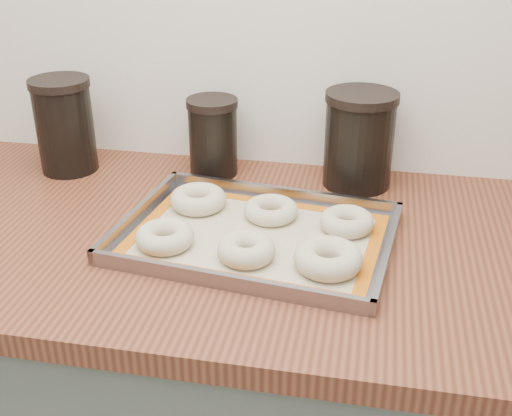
% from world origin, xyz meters
% --- Properties ---
extents(countertop, '(3.06, 0.68, 0.04)m').
position_xyz_m(countertop, '(0.00, 1.68, 0.88)').
color(countertop, brown).
rests_on(countertop, cabinet).
extents(baking_tray, '(0.50, 0.38, 0.03)m').
position_xyz_m(baking_tray, '(0.04, 1.66, 0.91)').
color(baking_tray, gray).
rests_on(baking_tray, countertop).
extents(baking_mat, '(0.45, 0.34, 0.00)m').
position_xyz_m(baking_mat, '(0.04, 1.66, 0.90)').
color(baking_mat, '#C6B793').
rests_on(baking_mat, baking_tray).
extents(bagel_front_left, '(0.11, 0.11, 0.03)m').
position_xyz_m(bagel_front_left, '(-0.10, 1.60, 0.92)').
color(bagel_front_left, beige).
rests_on(bagel_front_left, baking_mat).
extents(bagel_front_mid, '(0.12, 0.12, 0.04)m').
position_xyz_m(bagel_front_mid, '(0.04, 1.58, 0.92)').
color(bagel_front_mid, beige).
rests_on(bagel_front_mid, baking_mat).
extents(bagel_front_right, '(0.12, 0.12, 0.04)m').
position_xyz_m(bagel_front_right, '(0.17, 1.58, 0.92)').
color(bagel_front_right, beige).
rests_on(bagel_front_right, baking_mat).
extents(bagel_back_left, '(0.12, 0.12, 0.04)m').
position_xyz_m(bagel_back_left, '(-0.08, 1.75, 0.92)').
color(bagel_back_left, beige).
rests_on(bagel_back_left, baking_mat).
extents(bagel_back_mid, '(0.12, 0.12, 0.03)m').
position_xyz_m(bagel_back_mid, '(0.06, 1.73, 0.92)').
color(bagel_back_mid, beige).
rests_on(bagel_back_mid, baking_mat).
extents(bagel_back_right, '(0.11, 0.11, 0.03)m').
position_xyz_m(bagel_back_right, '(0.19, 1.71, 0.92)').
color(bagel_back_right, beige).
rests_on(bagel_back_right, baking_mat).
extents(canister_left, '(0.12, 0.12, 0.20)m').
position_xyz_m(canister_left, '(-0.41, 1.88, 1.00)').
color(canister_left, black).
rests_on(canister_left, countertop).
extents(canister_mid, '(0.10, 0.10, 0.16)m').
position_xyz_m(canister_mid, '(-0.10, 1.92, 0.98)').
color(canister_mid, black).
rests_on(canister_mid, countertop).
extents(canister_right, '(0.14, 0.14, 0.19)m').
position_xyz_m(canister_right, '(0.20, 1.92, 1.00)').
color(canister_right, black).
rests_on(canister_right, countertop).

